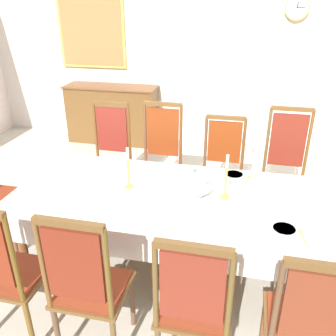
{
  "coord_description": "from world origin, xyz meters",
  "views": [
    {
      "loc": [
        0.49,
        -2.67,
        2.14
      ],
      "look_at": [
        -0.07,
        -0.18,
        0.92
      ],
      "focal_mm": 38.38,
      "sensor_mm": 36.0,
      "label": 1
    }
  ],
  "objects": [
    {
      "name": "ground",
      "position": [
        0.0,
        0.0,
        -0.02
      ],
      "size": [
        7.29,
        5.65,
        0.04
      ],
      "primitive_type": "cube",
      "color": "beige"
    },
    {
      "name": "back_wall",
      "position": [
        0.0,
        2.86,
        1.53
      ],
      "size": [
        7.29,
        0.08,
        3.06
      ],
      "primitive_type": "cube",
      "color": "silver",
      "rests_on": "ground"
    },
    {
      "name": "dining_table",
      "position": [
        0.0,
        -0.23,
        0.66
      ],
      "size": [
        2.54,
        1.05,
        0.73
      ],
      "color": "brown",
      "rests_on": "ground"
    },
    {
      "name": "tablecloth",
      "position": [
        0.0,
        -0.23,
        0.67
      ],
      "size": [
        2.56,
        1.07,
        0.29
      ],
      "color": "white",
      "rests_on": "dining_table"
    },
    {
      "name": "chair_south_a",
      "position": [
        -0.93,
        -1.16,
        0.56
      ],
      "size": [
        0.44,
        0.42,
        1.1
      ],
      "color": "brown",
      "rests_on": "ground"
    },
    {
      "name": "chair_north_a",
      "position": [
        -0.93,
        0.71,
        0.57
      ],
      "size": [
        0.44,
        0.42,
        1.14
      ],
      "rotation": [
        0.0,
        0.0,
        3.14
      ],
      "color": "brown",
      "rests_on": "ground"
    },
    {
      "name": "chair_south_b",
      "position": [
        -0.35,
        -1.16,
        0.56
      ],
      "size": [
        0.44,
        0.42,
        1.11
      ],
      "color": "brown",
      "rests_on": "ground"
    },
    {
      "name": "chair_north_b",
      "position": [
        -0.35,
        0.71,
        0.58
      ],
      "size": [
        0.44,
        0.42,
        1.17
      ],
      "rotation": [
        0.0,
        0.0,
        3.14
      ],
      "color": "brown",
      "rests_on": "ground"
    },
    {
      "name": "chair_south_c",
      "position": [
        0.3,
        -1.15,
        0.55
      ],
      "size": [
        0.44,
        0.42,
        1.06
      ],
      "color": "brown",
      "rests_on": "ground"
    },
    {
      "name": "chair_north_c",
      "position": [
        0.3,
        0.7,
        0.55
      ],
      "size": [
        0.44,
        0.42,
        1.07
      ],
      "rotation": [
        0.0,
        0.0,
        3.14
      ],
      "color": "brown",
      "rests_on": "ground"
    },
    {
      "name": "chair_south_d",
      "position": [
        0.92,
        -1.15,
        0.55
      ],
      "size": [
        0.44,
        0.42,
        1.06
      ],
      "color": "brown",
      "rests_on": "ground"
    },
    {
      "name": "chair_north_d",
      "position": [
        0.92,
        0.71,
        0.59
      ],
      "size": [
        0.44,
        0.42,
        1.2
      ],
      "rotation": [
        0.0,
        0.0,
        3.14
      ],
      "color": "brown",
      "rests_on": "ground"
    },
    {
      "name": "soup_tureen",
      "position": [
        0.15,
        -0.23,
        0.84
      ],
      "size": [
        0.28,
        0.28,
        0.22
      ],
      "color": "white",
      "rests_on": "tablecloth"
    },
    {
      "name": "candlestick_west",
      "position": [
        -0.39,
        -0.23,
        0.88
      ],
      "size": [
        0.07,
        0.07,
        0.35
      ],
      "color": "gold",
      "rests_on": "tablecloth"
    },
    {
      "name": "candlestick_east",
      "position": [
        0.39,
        -0.23,
        0.88
      ],
      "size": [
        0.07,
        0.07,
        0.36
      ],
      "color": "gold",
      "rests_on": "tablecloth"
    },
    {
      "name": "bowl_near_left",
      "position": [
        0.8,
        -0.61,
        0.76
      ],
      "size": [
        0.18,
        0.18,
        0.05
      ],
      "color": "white",
      "rests_on": "tablecloth"
    },
    {
      "name": "bowl_near_right",
      "position": [
        0.44,
        0.13,
        0.76
      ],
      "size": [
        0.18,
        0.18,
        0.04
      ],
      "color": "white",
      "rests_on": "tablecloth"
    },
    {
      "name": "bowl_far_left",
      "position": [
        -0.6,
        -0.63,
        0.76
      ],
      "size": [
        0.18,
        0.18,
        0.04
      ],
      "color": "white",
      "rests_on": "tablecloth"
    },
    {
      "name": "spoon_primary",
      "position": [
        0.92,
        -0.59,
        0.74
      ],
      "size": [
        0.04,
        0.18,
        0.01
      ],
      "rotation": [
        0.0,
        0.0,
        0.14
      ],
      "color": "gold",
      "rests_on": "tablecloth"
    },
    {
      "name": "spoon_secondary",
      "position": [
        0.56,
        0.15,
        0.74
      ],
      "size": [
        0.05,
        0.18,
        0.01
      ],
      "rotation": [
        0.0,
        0.0,
        -0.19
      ],
      "color": "gold",
      "rests_on": "tablecloth"
    },
    {
      "name": "sideboard",
      "position": [
        -1.6,
        2.55,
        0.45
      ],
      "size": [
        1.44,
        0.48,
        0.9
      ],
      "rotation": [
        0.0,
        0.0,
        3.14
      ],
      "color": "brown",
      "rests_on": "ground"
    },
    {
      "name": "mounted_clock",
      "position": [
        1.02,
        2.79,
        2.02
      ],
      "size": [
        0.32,
        0.06,
        0.32
      ],
      "color": "#D1B251"
    },
    {
      "name": "framed_painting",
      "position": [
        -1.94,
        2.8,
        1.71
      ],
      "size": [
        1.07,
        0.05,
        1.15
      ],
      "color": "#D1B251"
    }
  ]
}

